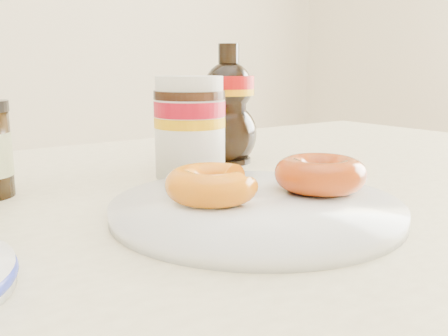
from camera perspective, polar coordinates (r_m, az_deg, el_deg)
dining_table at (r=0.51m, az=-2.00°, el=-13.61°), size 1.40×0.90×0.75m
plate at (r=0.45m, az=3.67°, el=-4.52°), size 0.26×0.26×0.01m
donut_bitten at (r=0.45m, az=-1.40°, el=-1.85°), size 0.10×0.10×0.03m
donut_whole at (r=0.50m, az=10.94°, el=-0.66°), size 0.11×0.11×0.03m
nutella_jar at (r=0.60m, az=-3.93°, el=5.17°), size 0.09×0.09×0.12m
syrup_bottle at (r=0.69m, az=0.51°, el=7.28°), size 0.10×0.10×0.16m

